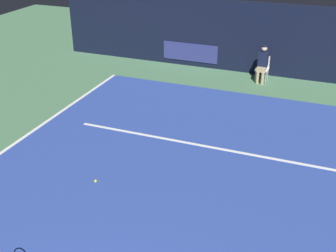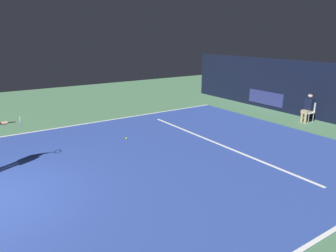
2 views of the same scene
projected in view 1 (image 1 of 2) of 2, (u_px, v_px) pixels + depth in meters
name	position (u px, v px, depth m)	size (l,w,h in m)	color
ground_plane	(195.00, 195.00, 9.44)	(32.21, 32.21, 0.00)	#4C7A56
court_surface	(195.00, 195.00, 9.44)	(10.40, 12.18, 0.01)	#2D479E
line_sideline_right	(3.00, 151.00, 11.11)	(0.10, 12.18, 0.01)	white
line_service	(221.00, 149.00, 11.21)	(8.11, 0.10, 0.01)	white
back_wall	(267.00, 40.00, 15.79)	(16.44, 0.33, 2.60)	black
line_judge_on_chair	(263.00, 63.00, 15.29)	(0.45, 0.53, 1.32)	white
tennis_ball	(96.00, 181.00, 9.84)	(0.07, 0.07, 0.07)	#CCE033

